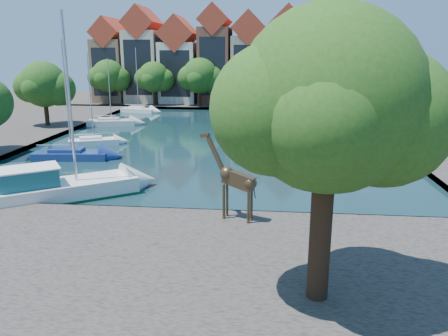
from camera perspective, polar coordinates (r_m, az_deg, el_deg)
The scene contains 30 objects.
ground at distance 26.38m, azimuth -6.71°, elevation -6.18°, with size 160.00×160.00×0.00m, color #38332B.
water_basin at distance 49.23m, azimuth -0.82°, elevation 3.93°, with size 38.00×50.00×0.08m, color black.
near_quay at distance 20.10m, azimuth -11.02°, elevation -12.64°, with size 50.00×14.00×0.50m, color #4B4641.
far_quay at distance 80.72m, azimuth 1.75°, elevation 8.41°, with size 60.00×16.00×0.50m, color #4B4641.
left_quay at distance 57.59m, azimuth -26.45°, elevation 4.19°, with size 14.00×52.00×0.50m, color #4B4641.
plane_tree at distance 15.27m, azimuth 13.89°, elevation 7.76°, with size 8.32×6.40×10.62m.
townhouse_west_end at distance 84.93m, azimuth -14.32°, elevation 13.11°, with size 5.44×9.18×14.93m.
townhouse_west_mid at distance 83.10m, azimuth -10.34°, elevation 13.89°, with size 5.94×9.18×16.79m.
townhouse_west_inner at distance 81.60m, azimuth -5.80°, elevation 13.41°, with size 6.43×9.18×15.15m.
townhouse_center at distance 80.56m, azimuth -1.13°, elevation 14.19°, with size 5.44×9.18×16.93m.
townhouse_east_inner at distance 80.09m, azimuth 3.26°, elevation 13.71°, with size 5.94×9.18×15.79m.
townhouse_east_mid at distance 80.07m, azimuth 8.06°, elevation 13.86°, with size 6.43×9.18×16.65m.
townhouse_east_end at distance 80.60m, azimuth 12.77°, elevation 12.94°, with size 5.44×9.18×14.43m.
far_tree_far_west at distance 79.48m, azimuth -14.80°, elevation 11.40°, with size 7.28×5.60×7.68m.
far_tree_west at distance 77.10m, azimuth -9.10°, elevation 11.53°, with size 6.76×5.20×7.36m.
far_tree_mid_west at distance 75.48m, azimuth -3.08°, elevation 11.78°, with size 7.80×6.00×8.00m.
far_tree_mid_east at distance 74.71m, azimuth 3.12°, elevation 11.63°, with size 7.02×5.40×7.52m.
far_tree_east at distance 74.77m, azimuth 9.39°, elevation 11.54°, with size 7.54×5.80×7.84m.
far_tree_far_east at distance 75.70m, azimuth 15.54°, elevation 11.12°, with size 6.76×5.20×7.36m.
side_tree_left_far at distance 58.90m, azimuth -22.40°, elevation 9.89°, with size 7.28×5.60×7.88m.
giraffe_statue at distance 23.63m, azimuth 1.34°, elevation -1.42°, with size 3.17×1.52×4.70m.
motorsailer at distance 30.45m, azimuth -21.44°, elevation -2.26°, with size 9.86×8.07×11.84m.
sailboat_left_b at distance 41.66m, azimuth -19.28°, elevation 1.84°, with size 6.79×2.93×10.39m.
sailboat_left_c at distance 47.16m, azimuth -16.63°, elevation 3.48°, with size 5.26×3.47×9.27m.
sailboat_left_d at distance 59.33m, azimuth -14.48°, elevation 5.92°, with size 6.40×3.32×8.56m.
sailboat_left_e at distance 71.57m, azimuth -11.11°, elevation 7.56°, with size 5.81×3.05×9.96m.
sailboat_right_a at distance 34.85m, azimuth 16.27°, elevation -0.48°, with size 6.24×2.80×8.74m.
sailboat_right_b at distance 47.68m, azimuth 17.12°, elevation 3.65°, with size 8.30×3.82×11.52m.
sailboat_right_c at distance 58.65m, azimuth 15.02°, elevation 5.80°, with size 5.45×3.51×8.86m.
sailboat_right_d at distance 65.53m, azimuth 13.96°, elevation 6.78°, with size 5.35×2.95×8.63m.
Camera 1 is at (5.45, -24.01, 9.48)m, focal length 35.00 mm.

